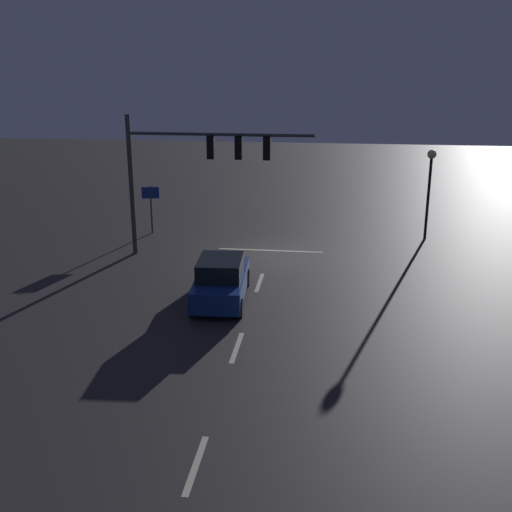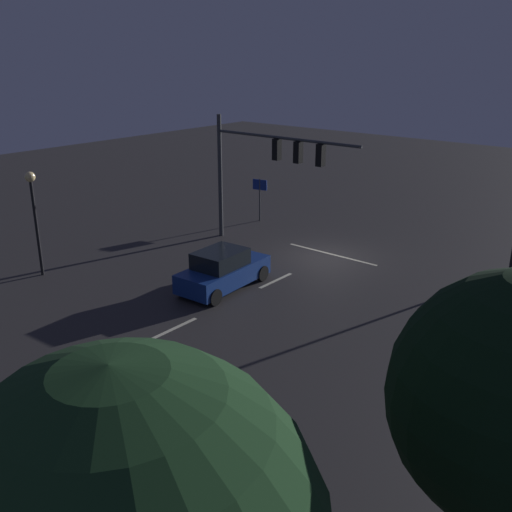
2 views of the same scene
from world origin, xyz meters
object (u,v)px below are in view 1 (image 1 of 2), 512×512
Objects in this scene: car_approaching at (221,280)px; route_sign at (151,199)px; traffic_signal_assembly at (197,159)px; street_lamp_left_kerb at (430,176)px.

route_sign is at bearing -59.27° from car_approaching.
route_sign is at bearing -47.01° from traffic_signal_assembly.
car_approaching is 0.99× the size of street_lamp_left_kerb.
street_lamp_left_kerb is at bearing -159.06° from traffic_signal_assembly.
traffic_signal_assembly is 6.81m from car_approaching.
car_approaching is 1.79× the size of route_sign.
route_sign is at bearing 2.37° from street_lamp_left_kerb.
car_approaching is (-1.99, 5.36, -3.70)m from traffic_signal_assembly.
traffic_signal_assembly is 1.86× the size of street_lamp_left_kerb.
car_approaching is at bearing 120.73° from route_sign.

